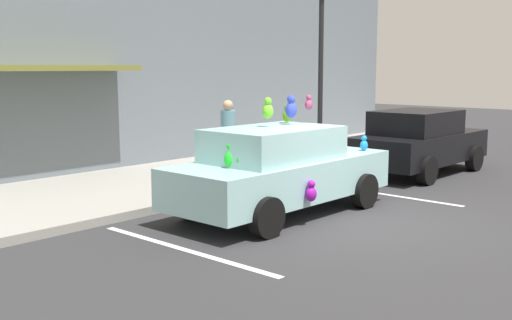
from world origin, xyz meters
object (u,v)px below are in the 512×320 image
object	(u,v)px
teddy_bear_on_sidewalk	(266,160)
pedestrian_near_shopfront	(228,144)
parked_sedan_behind	(419,142)
street_lamp_post	(321,60)
plush_covered_car	(279,169)

from	to	relation	value
teddy_bear_on_sidewalk	pedestrian_near_shopfront	distance (m)	1.23
parked_sedan_behind	street_lamp_post	distance (m)	3.08
plush_covered_car	parked_sedan_behind	world-z (taller)	plush_covered_car
plush_covered_car	street_lamp_post	bearing A→B (deg)	27.43
parked_sedan_behind	pedestrian_near_shopfront	size ratio (longest dim) A/B	2.35
teddy_bear_on_sidewalk	pedestrian_near_shopfront	bearing A→B (deg)	175.73
pedestrian_near_shopfront	teddy_bear_on_sidewalk	bearing A→B (deg)	-4.27
plush_covered_car	street_lamp_post	world-z (taller)	street_lamp_post
parked_sedan_behind	street_lamp_post	bearing A→B (deg)	126.04
parked_sedan_behind	plush_covered_car	bearing A→B (deg)	-177.93
plush_covered_car	parked_sedan_behind	distance (m)	5.50
plush_covered_car	pedestrian_near_shopfront	world-z (taller)	plush_covered_car
plush_covered_car	teddy_bear_on_sidewalk	size ratio (longest dim) A/B	5.72
street_lamp_post	pedestrian_near_shopfront	xyz separation A→B (m)	(-3.02, 0.18, -1.77)
pedestrian_near_shopfront	plush_covered_car	bearing A→B (deg)	-115.02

